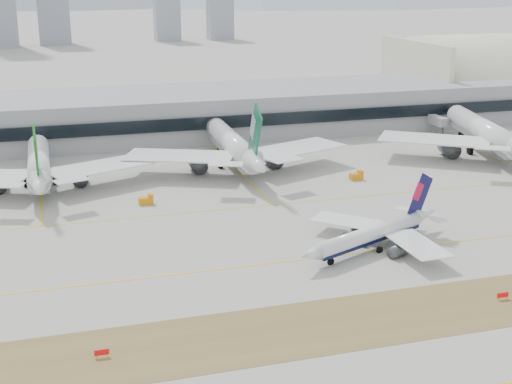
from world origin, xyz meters
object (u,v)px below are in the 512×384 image
object	(u,v)px
terminal	(156,115)
hangar	(504,103)
widebody_cathay	(234,147)
widebody_eva	(39,166)
widebody_china_air	(487,134)
taxiing_airliner	(375,234)

from	to	relation	value
terminal	hangar	xyz separation A→B (m)	(154.56, 20.16, -7.37)
hangar	widebody_cathay	bearing A→B (deg)	-153.56
widebody_eva	terminal	size ratio (longest dim) A/B	0.22
widebody_china_air	hangar	bearing A→B (deg)	-25.73
widebody_eva	hangar	world-z (taller)	hangar
widebody_china_air	hangar	distance (m)	97.51
terminal	hangar	bearing A→B (deg)	7.43
widebody_eva	hangar	bearing A→B (deg)	-69.54
taxiing_airliner	widebody_china_air	size ratio (longest dim) A/B	0.55
widebody_eva	widebody_china_air	xyz separation A→B (m)	(133.40, -3.55, 1.03)
widebody_cathay	terminal	distance (m)	51.46
widebody_cathay	taxiing_airliner	bearing A→B (deg)	-169.34
widebody_cathay	hangar	bearing A→B (deg)	-62.14
widebody_china_air	terminal	size ratio (longest dim) A/B	0.25
taxiing_airliner	widebody_eva	size ratio (longest dim) A/B	0.64
widebody_cathay	widebody_china_air	bearing A→B (deg)	-93.63
widebody_china_air	hangar	xyz separation A→B (m)	(60.36, 76.30, -6.62)
taxiing_airliner	widebody_china_air	world-z (taller)	widebody_china_air
widebody_eva	hangar	distance (m)	207.04
taxiing_airliner	hangar	distance (m)	188.85
taxiing_airliner	terminal	distance (m)	121.56
taxiing_airliner	widebody_china_air	bearing A→B (deg)	-161.06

